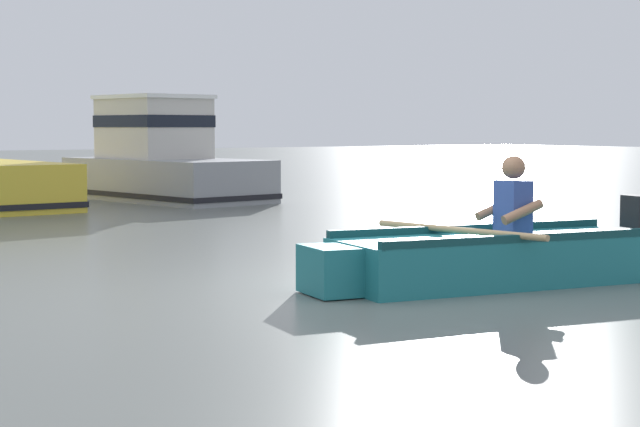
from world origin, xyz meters
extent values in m
plane|color=slate|center=(0.00, 0.00, 0.00)|extent=(120.00, 120.00, 0.00)
cube|color=#1E727A|center=(1.31, -0.29, 0.22)|extent=(3.24, 1.62, 0.44)
cube|color=#1E727A|center=(-0.40, 0.01, 0.22)|extent=(0.50, 0.66, 0.42)
cube|color=#103F43|center=(1.22, -0.79, 0.47)|extent=(3.01, 0.60, 0.08)
cube|color=#103F43|center=(1.40, 0.21, 0.47)|extent=(3.01, 0.60, 0.08)
cube|color=teal|center=(1.41, -0.31, 0.40)|extent=(0.45, 1.05, 0.06)
cylinder|color=black|center=(2.93, -0.58, 0.27)|extent=(0.12, 0.12, 0.54)
cube|color=black|center=(2.93, -0.58, 0.62)|extent=(0.28, 0.32, 0.32)
cube|color=#334C99|center=(1.46, -0.32, 0.70)|extent=(0.28, 0.37, 0.52)
sphere|color=#9E7051|center=(1.46, -0.32, 1.08)|extent=(0.22, 0.22, 0.22)
cylinder|color=#9E7051|center=(1.37, -0.53, 0.68)|extent=(0.43, 0.16, 0.23)
cylinder|color=#9E7051|center=(1.44, -0.09, 0.68)|extent=(0.43, 0.16, 0.23)
cylinder|color=tan|center=(0.99, -0.08, 0.50)|extent=(0.34, 1.99, 0.06)
cube|color=gray|center=(3.84, 11.85, 0.41)|extent=(2.70, 4.94, 0.83)
cube|color=black|center=(3.84, 11.85, 0.15)|extent=(2.75, 4.99, 0.10)
cube|color=beige|center=(3.78, 12.27, 1.43)|extent=(1.86, 2.18, 1.20)
cube|color=black|center=(3.78, 12.27, 1.58)|extent=(1.90, 2.22, 0.24)
cube|color=white|center=(3.78, 12.27, 2.07)|extent=(1.96, 2.29, 0.08)
camera|label=1|loc=(-5.60, -7.46, 1.45)|focal=59.57mm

